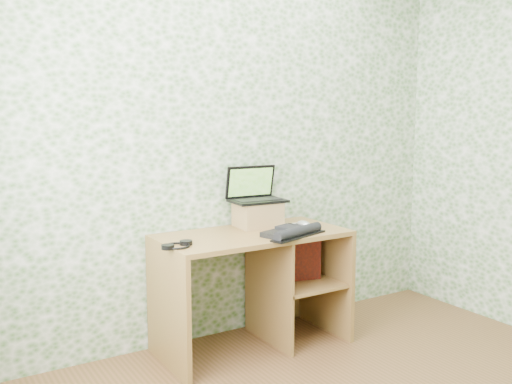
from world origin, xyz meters
TOP-DOWN VIEW (x-y plane):
  - wall_back at (0.00, 1.75)m, footprint 3.50×0.00m
  - desk at (0.08, 1.47)m, footprint 1.20×0.60m
  - riser at (0.13, 1.58)m, footprint 0.29×0.25m
  - laptop at (0.13, 1.62)m, footprint 0.37×0.27m
  - keyboard at (0.18, 1.25)m, footprint 0.45×0.35m
  - headphones at (-0.56, 1.34)m, footprint 0.20×0.19m
  - notepad at (0.30, 1.39)m, footprint 0.25×0.31m
  - mouse at (0.32, 1.34)m, footprint 0.10×0.12m
  - pen at (0.35, 1.44)m, footprint 0.06×0.13m
  - red_box at (0.37, 1.44)m, footprint 0.29×0.15m

SIDE VIEW (x-z plane):
  - desk at x=0.08m, z-range 0.11..0.86m
  - red_box at x=0.37m, z-range 0.39..0.72m
  - notepad at x=0.30m, z-range 0.75..0.76m
  - headphones at x=-0.56m, z-range 0.75..0.77m
  - pen at x=0.35m, z-range 0.76..0.77m
  - keyboard at x=0.18m, z-range 0.74..0.80m
  - mouse at x=0.32m, z-range 0.76..0.80m
  - riser at x=0.13m, z-range 0.75..0.92m
  - laptop at x=0.13m, z-range 0.85..1.09m
  - wall_back at x=0.00m, z-range -0.45..3.05m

